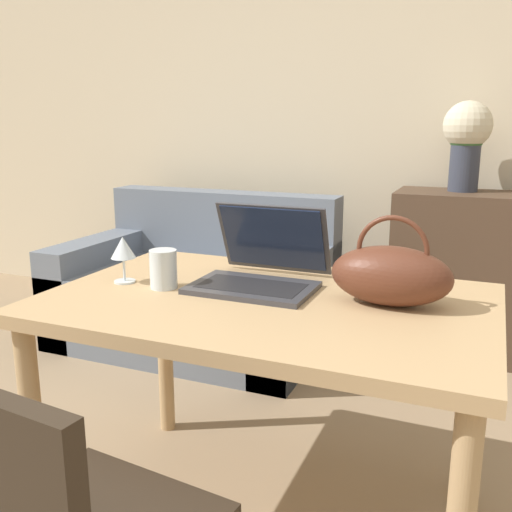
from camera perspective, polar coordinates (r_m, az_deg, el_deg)
The scene contains 9 objects.
wall_back at distance 3.49m, azimuth 14.01°, elevation 14.85°, with size 10.00×0.06×2.70m.
dining_table at distance 1.68m, azimuth 1.06°, elevation -7.08°, with size 1.28×0.83×0.74m.
couch at distance 3.30m, azimuth -5.75°, elevation -3.59°, with size 1.45×0.95×0.82m.
sideboard at distance 3.24m, azimuth 23.05°, elevation -1.99°, with size 1.08×0.40×0.87m.
laptop at distance 1.78m, azimuth 0.64°, elevation -0.75°, with size 0.37×0.35×0.24m.
drinking_glass at distance 1.76m, azimuth -9.25°, elevation -1.29°, with size 0.08×0.08×0.12m.
wine_glass at distance 1.83m, azimuth -13.15°, elevation 0.61°, with size 0.08×0.08×0.15m.
handbag at distance 1.61m, azimuth 13.35°, elevation -1.82°, with size 0.33×0.18×0.25m.
flower_vase at distance 3.20m, azimuth 20.33°, elevation 11.15°, with size 0.25×0.25×0.46m.
Camera 1 is at (0.56, -0.73, 1.23)m, focal length 40.00 mm.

